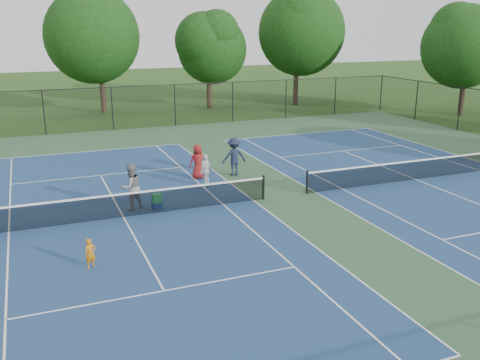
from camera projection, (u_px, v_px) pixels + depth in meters
name	position (u px, v px, depth m)	size (l,w,h in m)	color
ground	(285.00, 197.00, 23.23)	(140.00, 140.00, 0.00)	#234716
court_pad	(285.00, 196.00, 23.22)	(36.00, 36.00, 0.01)	#2D512E
tennis_court_left	(123.00, 215.00, 20.70)	(12.00, 23.83, 1.07)	navy
tennis_court_right	(416.00, 178.00, 25.70)	(12.00, 23.83, 1.07)	navy
perimeter_fence	(286.00, 161.00, 22.77)	(36.08, 36.08, 3.02)	black
tree_back_b	(98.00, 31.00, 43.08)	(7.60, 7.60, 10.03)	#2D2116
tree_back_c	(208.00, 45.00, 45.72)	(6.00, 6.00, 8.40)	#2D2116
tree_back_d	(297.00, 28.00, 47.31)	(7.80, 7.80, 10.37)	#2D2116
tree_side_e	(468.00, 42.00, 42.27)	(6.60, 6.60, 8.87)	#2D2116
child_player	(90.00, 253.00, 16.35)	(0.34, 0.23, 0.95)	orange
instructor	(131.00, 187.00, 21.34)	(0.92, 0.72, 1.90)	gray
bystander_a	(206.00, 171.00, 24.46)	(0.89, 0.37, 1.52)	silver
bystander_b	(234.00, 157.00, 26.22)	(1.22, 0.70, 1.89)	#1A233A
bystander_c	(198.00, 162.00, 25.72)	(0.81, 0.53, 1.67)	maroon
ball_crate	(157.00, 206.00, 21.61)	(0.36, 0.30, 0.28)	navy
ball_hopper	(157.00, 198.00, 21.51)	(0.34, 0.28, 0.37)	green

